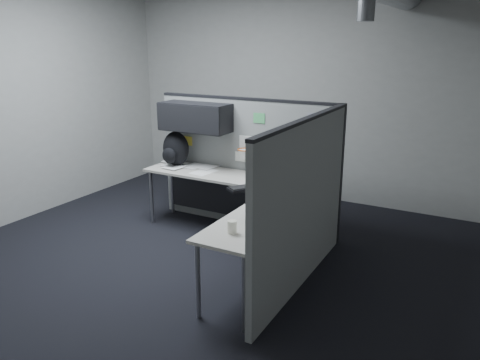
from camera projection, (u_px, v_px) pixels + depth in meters
The scene contains 12 objects.
room at pixel (242, 63), 4.08m from camera, with size 5.62×5.62×3.22m.
partition_back at pixel (232, 149), 5.81m from camera, with size 2.44×0.42×1.63m.
partition_right at pixel (304, 203), 4.38m from camera, with size 0.07×2.23×1.63m.
desk at pixel (240, 195), 5.28m from camera, with size 2.31×2.11×0.73m.
monitor at pixel (299, 167), 5.10m from camera, with size 0.54×0.54×0.45m.
keyboard at pixel (248, 187), 5.09m from camera, with size 0.39×0.46×0.04m.
mouse at pixel (264, 200), 4.68m from camera, with size 0.29×0.30×0.05m.
phone at pixel (259, 217), 4.16m from camera, with size 0.29×0.30×0.11m.
bottles at pixel (264, 230), 3.89m from camera, with size 0.14×0.19×0.08m.
cup at pixel (232, 227), 3.91m from camera, with size 0.08×0.08×0.11m, color silver.
papers at pixel (189, 166), 6.02m from camera, with size 0.89×0.60×0.02m.
backpack at pixel (175, 149), 5.99m from camera, with size 0.43×0.42×0.44m.
Camera 1 is at (2.56, -3.70, 2.28)m, focal length 35.00 mm.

